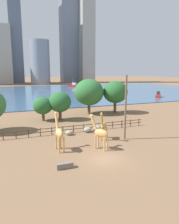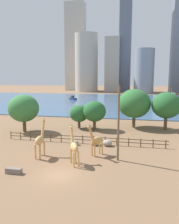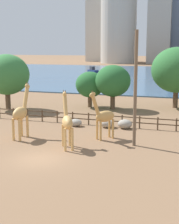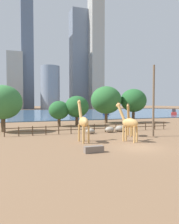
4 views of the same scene
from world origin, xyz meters
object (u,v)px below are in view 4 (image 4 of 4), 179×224
object	(u,v)px
boulder_small	(120,129)
giraffe_tall	(129,123)
tree_right_small	(77,107)
tree_left_small	(106,100)
boat_sailboat	(83,109)
boulder_by_pole	(110,130)
boat_tug	(174,113)
utility_pole	(154,101)
giraffe_young	(129,121)
feeding_trough	(94,149)
boulder_near_fence	(90,131)
tree_left_large	(133,101)
boat_ferry	(106,113)
tree_center_broad	(3,102)
tree_right_tall	(59,110)
giraffe_companion	(83,122)

from	to	relation	value
boulder_small	giraffe_tall	bearing A→B (deg)	-110.72
tree_right_small	tree_left_small	bearing A→B (deg)	25.39
tree_right_small	boat_sailboat	distance (m)	84.90
boulder_by_pole	boat_tug	size ratio (longest dim) A/B	0.29
utility_pole	tree_right_small	xyz separation A→B (m)	(-6.01, 16.04, -1.03)
boat_sailboat	boat_tug	xyz separation A→B (m)	(15.17, -57.94, -0.12)
giraffe_young	feeding_trough	size ratio (longest dim) A/B	2.52
giraffe_young	boulder_near_fence	xyz separation A→B (m)	(-4.17, 3.96, -1.72)
boulder_small	tree_left_large	bearing A→B (deg)	51.89
giraffe_tall	boulder_small	size ratio (longest dim) A/B	3.21
boat_ferry	tree_center_broad	bearing A→B (deg)	173.01
giraffe_young	boat_ferry	bearing A→B (deg)	-161.84
utility_pole	tree_right_small	world-z (taller)	utility_pole
boulder_near_fence	boulder_small	xyz separation A→B (m)	(5.12, 0.59, 0.09)
giraffe_young	boulder_small	distance (m)	4.93
boulder_near_fence	boat_tug	size ratio (longest dim) A/B	0.26
tree_left_small	boulder_small	bearing A→B (deg)	-105.46
giraffe_tall	boulder_by_pole	xyz separation A→B (m)	(1.24, 7.94, -1.77)
tree_right_small	boulder_near_fence	bearing A→B (deg)	-96.03
boat_sailboat	boulder_small	bearing A→B (deg)	114.08
giraffe_tall	boulder_small	bearing A→B (deg)	-50.12
tree_right_tall	boat_ferry	size ratio (longest dim) A/B	1.16
utility_pole	tree_left_small	size ratio (longest dim) A/B	1.17
boulder_near_fence	giraffe_young	bearing A→B (deg)	-43.55
tree_center_broad	tree_right_small	world-z (taller)	tree_center_broad
giraffe_young	boat_sailboat	distance (m)	98.28
giraffe_young	feeding_trough	bearing A→B (deg)	-8.35
feeding_trough	tree_right_small	size ratio (longest dim) A/B	0.31
tree_center_broad	boulder_near_fence	bearing A→B (deg)	-28.34
boulder_near_fence	boat_sailboat	world-z (taller)	boat_sailboat
giraffe_young	tree_right_tall	xyz separation A→B (m)	(-6.40, 15.50, 1.00)
utility_pole	tree_left_small	bearing A→B (deg)	84.67
utility_pole	tree_right_small	distance (m)	17.16
boulder_by_pole	tree_right_tall	size ratio (longest dim) A/B	0.29
giraffe_young	boulder_by_pole	distance (m)	4.78
giraffe_young	tree_right_small	xyz separation A→B (m)	(-3.01, 14.88, 1.65)
utility_pole	tree_center_broad	bearing A→B (deg)	148.86
boulder_small	boat_ferry	bearing A→B (deg)	68.86
giraffe_companion	tree_left_small	size ratio (longest dim) A/B	0.61
tree_right_small	boulder_small	bearing A→B (deg)	-69.00
tree_right_tall	tree_left_small	size ratio (longest dim) A/B	0.60
boulder_small	tree_left_small	distance (m)	15.31
utility_pole	tree_left_small	distance (m)	19.86
giraffe_tall	boulder_near_fence	distance (m)	7.99
tree_right_small	feeding_trough	bearing A→B (deg)	-102.44
utility_pole	tree_left_large	bearing A→B (deg)	66.43
feeding_trough	tree_left_large	world-z (taller)	tree_left_large
feeding_trough	boulder_small	bearing A→B (deg)	53.48
tree_left_large	tree_left_small	xyz separation A→B (m)	(-6.33, 1.04, 0.10)
boat_ferry	boat_tug	bearing A→B (deg)	-74.92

